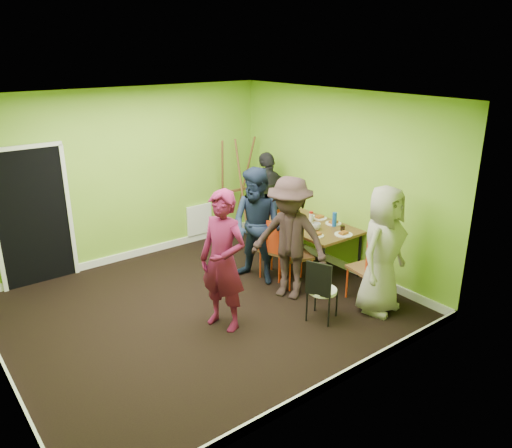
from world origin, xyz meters
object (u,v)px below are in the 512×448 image
(person_left_far, at_px, (258,227))
(dining_table, at_px, (311,228))
(person_standing, at_px, (223,261))
(chair_bentwood, at_px, (321,288))
(orange_bottle, at_px, (300,220))
(blue_bottle, at_px, (334,219))
(person_front_end, at_px, (383,250))
(person_left_near, at_px, (290,239))
(chair_left_far, at_px, (273,245))
(chair_left_near, at_px, (291,250))
(chair_front_end, at_px, (372,264))
(chair_back_end, at_px, (272,204))
(thermos, at_px, (311,220))
(person_back_end, at_px, (267,200))
(easel, at_px, (236,188))

(person_left_far, bearing_deg, dining_table, 60.29)
(person_standing, bearing_deg, chair_bentwood, 37.81)
(orange_bottle, height_order, person_standing, person_standing)
(blue_bottle, xyz_separation_m, person_front_end, (-0.40, -1.26, 0.01))
(person_front_end, bearing_deg, orange_bottle, 75.88)
(person_left_near, bearing_deg, chair_left_far, 137.89)
(chair_left_near, xyz_separation_m, chair_front_end, (0.51, -1.07, 0.02))
(chair_left_far, bearing_deg, person_front_end, -1.35)
(dining_table, relative_size, person_standing, 0.84)
(chair_left_near, relative_size, person_left_near, 0.58)
(chair_bentwood, distance_m, person_left_near, 0.89)
(chair_back_end, height_order, person_left_near, person_left_near)
(chair_back_end, distance_m, chair_bentwood, 2.57)
(orange_bottle, relative_size, person_left_near, 0.04)
(chair_left_far, height_order, person_left_far, person_left_far)
(chair_left_far, bearing_deg, blue_bottle, 49.51)
(thermos, distance_m, person_left_far, 0.91)
(dining_table, xyz_separation_m, thermos, (-0.05, -0.05, 0.16))
(chair_left_near, height_order, thermos, chair_left_near)
(chair_back_end, height_order, chair_bentwood, chair_back_end)
(person_left_near, bearing_deg, person_left_far, 160.00)
(dining_table, xyz_separation_m, blue_bottle, (0.23, -0.28, 0.17))
(person_left_far, xyz_separation_m, person_left_near, (0.06, -0.65, -0.00))
(chair_bentwood, distance_m, person_front_end, 0.96)
(chair_left_near, bearing_deg, chair_bentwood, -3.53)
(chair_bentwood, xyz_separation_m, blue_bottle, (1.24, 1.00, 0.39))
(chair_left_near, distance_m, orange_bottle, 0.74)
(person_standing, bearing_deg, blue_bottle, 78.39)
(dining_table, xyz_separation_m, chair_bentwood, (-1.01, -1.28, -0.22))
(dining_table, distance_m, chair_left_far, 0.71)
(chair_left_near, bearing_deg, person_left_far, -127.95)
(person_back_end, xyz_separation_m, person_front_end, (-0.26, -2.74, 0.03))
(person_standing, bearing_deg, easel, 122.03)
(chair_left_near, height_order, chair_front_end, chair_front_end)
(chair_back_end, xyz_separation_m, easel, (-0.13, 0.90, 0.11))
(blue_bottle, relative_size, person_left_near, 0.13)
(chair_left_far, distance_m, chair_left_near, 0.35)
(person_left_near, relative_size, person_back_end, 1.04)
(thermos, xyz_separation_m, person_back_end, (0.14, 1.25, -0.01))
(easel, distance_m, orange_bottle, 1.78)
(chair_left_far, xyz_separation_m, easel, (0.63, 1.85, 0.37))
(chair_front_end, bearing_deg, person_standing, 168.03)
(easel, xyz_separation_m, blue_bottle, (0.30, -2.21, -0.06))
(orange_bottle, xyz_separation_m, person_front_end, (-0.10, -1.70, 0.08))
(chair_left_far, distance_m, thermos, 0.73)
(chair_bentwood, bearing_deg, person_front_end, 47.93)
(chair_back_end, height_order, thermos, chair_back_end)
(chair_left_near, bearing_deg, blue_bottle, 105.88)
(chair_bentwood, relative_size, person_left_near, 0.49)
(dining_table, distance_m, blue_bottle, 0.40)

